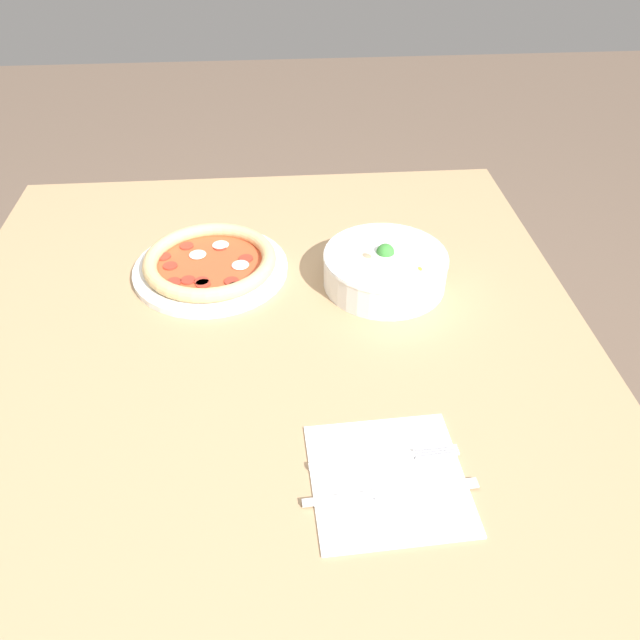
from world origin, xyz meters
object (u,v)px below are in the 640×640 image
Objects in this scene: bowl at (385,267)px; fork at (383,458)px; knife at (383,494)px; pizza at (210,264)px.

fork is at bearing -9.29° from bowl.
bowl reaches higher than knife.
fork is at bearing 28.58° from pizza.
fork is 0.90× the size of knife.
knife is at bearing -9.13° from bowl.
bowl is at bearing 77.51° from knife.
fork is (0.39, -0.06, -0.03)m from bowl.
pizza is at bearing 111.92° from knife.
pizza is at bearing 115.22° from fork.
fork is (0.46, 0.25, -0.01)m from pizza.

